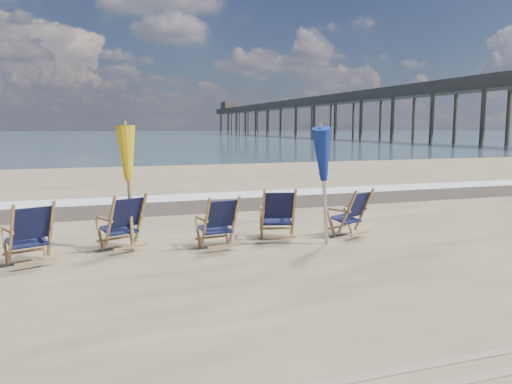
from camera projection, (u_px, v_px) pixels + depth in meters
ocean at (95, 135)px, 126.20m from camera, size 400.00×400.00×0.00m
surf_foam at (185, 197)px, 13.95m from camera, size 200.00×1.40×0.01m
wet_sand_strip at (197, 205)px, 12.54m from camera, size 200.00×2.60×0.00m
beach_chair_0 at (51, 231)px, 7.12m from camera, size 0.81×0.85×0.94m
beach_chair_1 at (141, 220)px, 7.97m from camera, size 0.82×0.86×0.94m
beach_chair_2 at (235, 221)px, 8.01m from camera, size 0.66×0.71×0.89m
beach_chair_3 at (294, 214)px, 8.53m from camera, size 0.75×0.80×0.94m
beach_chair_4 at (364, 211)px, 8.97m from camera, size 0.77×0.81×0.88m
umbrella_yellow at (128, 160)px, 7.76m from camera, size 0.30×0.30×1.95m
umbrella_blue at (325, 158)px, 8.00m from camera, size 0.30×0.30×1.97m
fishing_pier at (328, 111)px, 87.20m from camera, size 4.40×140.00×9.30m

